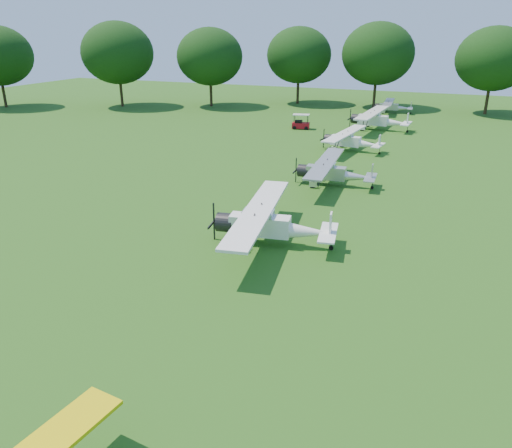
% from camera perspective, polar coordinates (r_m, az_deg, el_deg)
% --- Properties ---
extents(ground, '(160.00, 160.00, 0.00)m').
position_cam_1_polar(ground, '(29.99, -0.25, -1.91)').
color(ground, '#1F4F13').
rests_on(ground, ground).
extents(tree_belt, '(137.36, 130.27, 14.52)m').
position_cam_1_polar(tree_belt, '(26.83, 7.14, 13.01)').
color(tree_belt, '#332413').
rests_on(tree_belt, ground).
extents(aircraft_3, '(7.45, 11.81, 2.32)m').
position_cam_1_polar(aircraft_3, '(28.98, 1.53, 0.12)').
color(aircraft_3, white).
rests_on(aircraft_3, ground).
extents(aircraft_4, '(6.56, 10.45, 2.06)m').
position_cam_1_polar(aircraft_4, '(40.69, 8.71, 6.01)').
color(aircraft_4, silver).
rests_on(aircraft_4, ground).
extents(aircraft_5, '(6.42, 10.19, 2.00)m').
position_cam_1_polar(aircraft_5, '(52.91, 10.72, 9.45)').
color(aircraft_5, white).
rests_on(aircraft_5, ground).
extents(aircraft_6, '(7.58, 12.08, 2.38)m').
position_cam_1_polar(aircraft_6, '(64.85, 13.72, 11.61)').
color(aircraft_6, white).
rests_on(aircraft_6, ground).
extents(aircraft_7, '(5.71, 9.09, 1.79)m').
position_cam_1_polar(aircraft_7, '(78.78, 15.26, 12.89)').
color(aircraft_7, silver).
rests_on(aircraft_7, ground).
extents(golf_cart, '(2.33, 1.68, 1.81)m').
position_cam_1_polar(golf_cart, '(64.19, 5.11, 11.31)').
color(golf_cart, '#B30C1B').
rests_on(golf_cart, ground).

